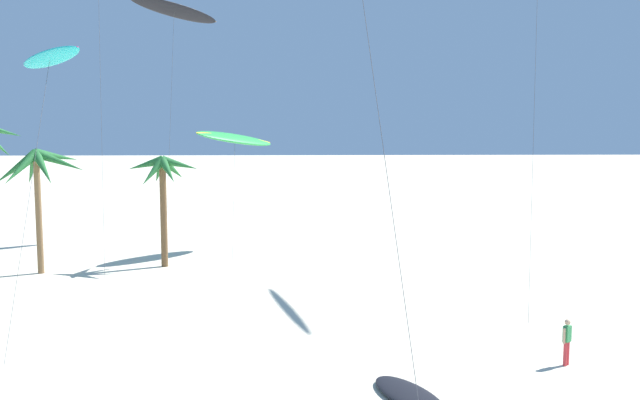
# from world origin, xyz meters

# --- Properties ---
(palm_tree_2) EXTENTS (5.16, 4.83, 6.99)m
(palm_tree_2) POSITION_xyz_m (-16.74, 40.56, 5.69)
(palm_tree_2) COLOR olive
(palm_tree_2) RESTS_ON ground
(palm_tree_3) EXTENTS (4.17, 3.49, 6.48)m
(palm_tree_3) POSITION_xyz_m (-10.22, 42.30, 5.21)
(palm_tree_3) COLOR brown
(palm_tree_3) RESTS_ON ground
(flying_kite_3) EXTENTS (6.10, 4.94, 17.18)m
(flying_kite_3) POSITION_xyz_m (-11.19, 53.50, 16.07)
(flying_kite_3) COLOR black
(flying_kite_3) RESTS_ON ground
(flying_kite_7) EXTENTS (5.50, 12.66, 8.14)m
(flying_kite_7) POSITION_xyz_m (-6.48, 47.23, 7.26)
(flying_kite_7) COLOR green
(flying_kite_7) RESTS_ON ground
(flying_kite_9) EXTENTS (4.80, 9.77, 11.89)m
(flying_kite_9) POSITION_xyz_m (-13.06, 31.87, 11.31)
(flying_kite_9) COLOR #19B2B7
(flying_kite_9) RESTS_ON ground
(grounded_kite_2) EXTENTS (2.71, 3.91, 0.27)m
(grounded_kite_2) POSITION_xyz_m (1.15, 21.55, 0.14)
(grounded_kite_2) COLOR black
(grounded_kite_2) RESTS_ON ground
(person_mid_field) EXTENTS (0.40, 0.38, 1.70)m
(person_mid_field) POSITION_xyz_m (7.22, 24.58, 0.93)
(person_mid_field) COLOR red
(person_mid_field) RESTS_ON ground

